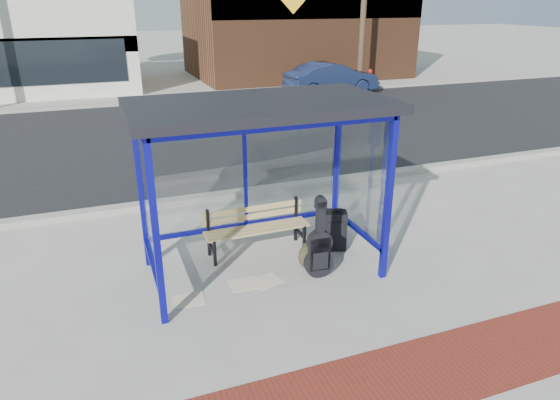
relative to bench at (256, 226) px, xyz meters
name	(u,v)px	position (x,y,z in m)	size (l,w,h in m)	color
ground	(263,270)	(-0.10, -0.60, -0.42)	(120.00, 120.00, 0.00)	#B2ADA0
brick_paver_strip	(349,395)	(-0.10, -3.20, -0.42)	(60.00, 1.00, 0.01)	maroon
curb_near	(214,197)	(-0.10, 2.30, -0.36)	(60.00, 0.25, 0.12)	gray
street_asphalt	(171,136)	(-0.10, 7.40, -0.42)	(60.00, 10.00, 0.00)	black
curb_far	(149,102)	(-0.10, 12.50, -0.36)	(60.00, 0.25, 0.12)	gray
far_sidewalk	(143,95)	(-0.10, 14.40, -0.42)	(60.00, 4.00, 0.01)	#B2ADA0
bus_shelter	(259,127)	(-0.10, -0.53, 1.65)	(3.30, 1.80, 2.42)	#0E0E9E
storefront_brown	(294,8)	(7.90, 17.89, 2.78)	(10.00, 7.08, 6.40)	#59331E
bench	(256,226)	(0.00, 0.00, 0.00)	(1.59, 0.41, 0.75)	black
guitar_bag	(319,250)	(0.58, -1.03, -0.01)	(0.42, 0.15, 1.13)	black
suitcase	(333,230)	(1.13, -0.36, -0.11)	(0.44, 0.36, 0.67)	black
backpack	(309,258)	(0.54, -0.79, -0.25)	(0.36, 0.34, 0.36)	black
sign_post	(385,171)	(1.81, -0.60, 0.85)	(0.10, 0.28, 2.26)	navy
newspaper_a	(189,300)	(-1.24, -0.99, -0.42)	(0.40, 0.32, 0.01)	white
newspaper_b	(267,281)	(-0.15, -0.92, -0.42)	(0.40, 0.32, 0.01)	white
newspaper_c	(245,284)	(-0.45, -0.88, -0.42)	(0.41, 0.32, 0.01)	white
parked_car	(331,78)	(7.15, 12.00, 0.20)	(1.33, 3.81, 1.26)	#1A2649
fire_hydrant	(370,76)	(9.75, 13.38, -0.04)	(0.31, 0.21, 0.71)	#A71C0B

